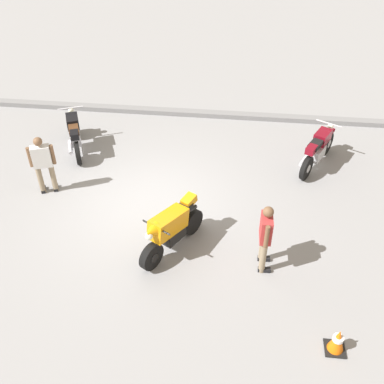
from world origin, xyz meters
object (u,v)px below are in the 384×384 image
motorcycle_black_cruiser (75,134)px  person_in_white_shirt (43,162)px  motorcycle_maroon_cruiser (318,149)px  person_in_red_shirt (265,234)px  motorcycle_orange_sportbike (171,228)px  traffic_cone (337,341)px

motorcycle_black_cruiser → person_in_white_shirt: person_in_white_shirt is taller
motorcycle_maroon_cruiser → person_in_red_shirt: 4.15m
motorcycle_black_cruiser → person_in_red_shirt: size_ratio=1.24×
motorcycle_black_cruiser → motorcycle_maroon_cruiser: size_ratio=1.04×
motorcycle_orange_sportbike → person_in_white_shirt: (-3.38, 1.64, 0.29)m
person_in_white_shirt → person_in_red_shirt: size_ratio=1.00×
motorcycle_orange_sportbike → person_in_white_shirt: bearing=-85.5°
motorcycle_orange_sportbike → motorcycle_maroon_cruiser: bearing=166.6°
motorcycle_black_cruiser → traffic_cone: motorcycle_black_cruiser is taller
motorcycle_orange_sportbike → person_in_red_shirt: bearing=112.1°
motorcycle_orange_sportbike → motorcycle_black_cruiser: (-3.30, 3.61, -0.07)m
motorcycle_black_cruiser → motorcycle_maroon_cruiser: 6.71m
person_in_white_shirt → person_in_red_shirt: bearing=-129.3°
motorcycle_orange_sportbike → person_in_white_shirt: size_ratio=1.12×
motorcycle_maroon_cruiser → person_in_white_shirt: 7.07m
person_in_white_shirt → traffic_cone: bearing=-139.2°
motorcycle_black_cruiser → person_in_white_shirt: (-0.08, -1.97, 0.37)m
person_in_red_shirt → traffic_cone: (1.27, -1.83, -0.63)m
motorcycle_maroon_cruiser → person_in_white_shirt: size_ratio=1.20×
motorcycle_black_cruiser → motorcycle_orange_sportbike: bearing=-159.7°
motorcycle_orange_sportbike → person_in_white_shirt: 3.76m
person_in_white_shirt → traffic_cone: (6.58, -3.75, -0.63)m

